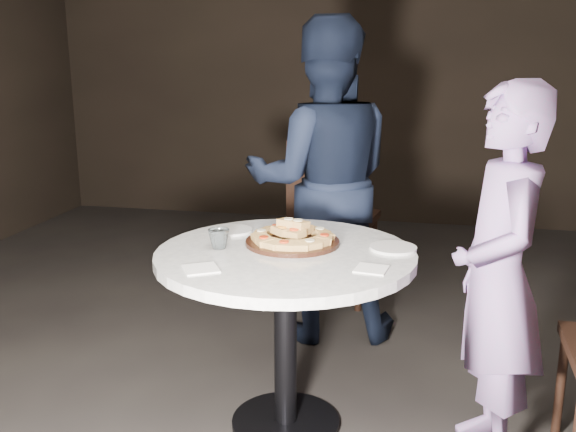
{
  "coord_description": "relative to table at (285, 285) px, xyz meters",
  "views": [
    {
      "loc": [
        0.46,
        -2.42,
        1.52
      ],
      "look_at": [
        -0.05,
        -0.02,
        0.9
      ],
      "focal_mm": 40.0,
      "sensor_mm": 36.0,
      "label": 1
    }
  ],
  "objects": [
    {
      "name": "serving_board",
      "position": [
        0.01,
        0.1,
        0.15
      ],
      "size": [
        0.48,
        0.48,
        0.02
      ],
      "primitive_type": "cylinder",
      "rotation": [
        0.0,
        0.0,
        0.3
      ],
      "color": "black",
      "rests_on": "table"
    },
    {
      "name": "table",
      "position": [
        0.0,
        0.0,
        0.0
      ],
      "size": [
        1.15,
        1.15,
        0.77
      ],
      "rotation": [
        0.0,
        0.0,
        -0.13
      ],
      "color": "black",
      "rests_on": "ground"
    },
    {
      "name": "diner_teal",
      "position": [
        0.8,
        -0.02,
        0.09
      ],
      "size": [
        0.42,
        0.57,
        1.44
      ],
      "primitive_type": "imported",
      "rotation": [
        0.0,
        0.0,
        -1.43
      ],
      "color": "#846AA5",
      "rests_on": "ground"
    },
    {
      "name": "plate_left",
      "position": [
        -0.29,
        0.24,
        0.15
      ],
      "size": [
        0.23,
        0.23,
        0.01
      ],
      "primitive_type": "cylinder",
      "rotation": [
        0.0,
        0.0,
        0.33
      ],
      "color": "white",
      "rests_on": "table"
    },
    {
      "name": "plate_right",
      "position": [
        0.41,
        0.11,
        0.15
      ],
      "size": [
        0.21,
        0.21,
        0.01
      ],
      "primitive_type": "cylinder",
      "rotation": [
        0.0,
        0.0,
        -0.11
      ],
      "color": "white",
      "rests_on": "table"
    },
    {
      "name": "water_glass",
      "position": [
        -0.27,
        -0.02,
        0.18
      ],
      "size": [
        0.11,
        0.11,
        0.08
      ],
      "primitive_type": "imported",
      "rotation": [
        0.0,
        0.0,
        0.38
      ],
      "color": "silver",
      "rests_on": "table"
    },
    {
      "name": "napkin_far",
      "position": [
        0.35,
        -0.16,
        0.15
      ],
      "size": [
        0.13,
        0.13,
        0.01
      ],
      "primitive_type": "cube",
      "rotation": [
        0.0,
        0.0,
        -0.14
      ],
      "color": "white",
      "rests_on": "table"
    },
    {
      "name": "napkin_near",
      "position": [
        -0.25,
        -0.28,
        0.15
      ],
      "size": [
        0.16,
        0.16,
        0.01
      ],
      "primitive_type": "cube",
      "rotation": [
        0.0,
        0.0,
        0.54
      ],
      "color": "white",
      "rests_on": "table"
    },
    {
      "name": "diner_navy",
      "position": [
        -0.01,
        0.98,
        0.23
      ],
      "size": [
        0.96,
        0.82,
        1.72
      ],
      "primitive_type": "imported",
      "rotation": [
        0.0,
        0.0,
        3.36
      ],
      "color": "black",
      "rests_on": "ground"
    },
    {
      "name": "chair_far",
      "position": [
        -0.02,
        1.45,
        -0.03
      ],
      "size": [
        0.54,
        0.56,
        1.03
      ],
      "rotation": [
        0.0,
        0.0,
        3.01
      ],
      "color": "black",
      "rests_on": "ground"
    },
    {
      "name": "focaccia_pile",
      "position": [
        0.01,
        0.1,
        0.19
      ],
      "size": [
        0.34,
        0.34,
        0.09
      ],
      "rotation": [
        0.0,
        0.0,
        -0.05
      ],
      "color": "tan",
      "rests_on": "serving_board"
    },
    {
      "name": "floor",
      "position": [
        0.05,
        0.07,
        -0.63
      ],
      "size": [
        7.0,
        7.0,
        0.0
      ],
      "primitive_type": "plane",
      "color": "black",
      "rests_on": "ground"
    }
  ]
}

